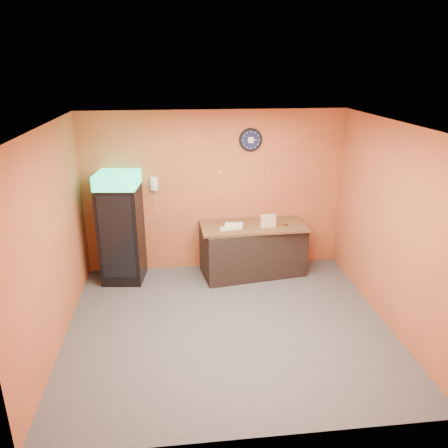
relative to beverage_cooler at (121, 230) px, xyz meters
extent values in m
plane|color=#47474C|center=(1.59, -1.61, -0.92)|extent=(4.50, 4.50, 0.00)
cube|color=#D1633B|center=(1.59, 0.39, 0.48)|extent=(4.50, 0.02, 2.80)
cube|color=#D1633B|center=(-0.66, -1.61, 0.48)|extent=(0.02, 4.00, 2.80)
cube|color=#D1633B|center=(3.84, -1.61, 0.48)|extent=(0.02, 4.00, 2.80)
cube|color=white|center=(1.59, -1.61, 1.88)|extent=(4.50, 4.00, 0.02)
cube|color=black|center=(0.00, 0.04, -0.10)|extent=(0.73, 0.73, 1.64)
cube|color=#1BEB94|center=(0.00, 0.04, 0.84)|extent=(0.73, 0.73, 0.23)
cube|color=black|center=(0.03, -0.29, -0.03)|extent=(0.54, 0.08, 1.41)
cube|color=black|center=(2.22, 0.00, -0.48)|extent=(1.84, 1.02, 0.87)
cylinder|color=black|center=(2.20, 0.37, 1.38)|extent=(0.39, 0.05, 0.39)
cylinder|color=#0F1433|center=(2.20, 0.34, 1.38)|extent=(0.33, 0.01, 0.33)
cube|color=white|center=(2.20, 0.33, 1.38)|extent=(0.09, 0.00, 0.09)
cube|color=white|center=(0.56, 0.35, 0.68)|extent=(0.12, 0.07, 0.22)
cube|color=white|center=(0.56, 0.30, 0.68)|extent=(0.05, 0.04, 0.18)
cube|color=brown|center=(2.22, 0.00, -0.02)|extent=(1.82, 0.88, 0.04)
cube|color=beige|center=(2.44, -0.14, 0.02)|extent=(0.26, 0.12, 0.05)
cube|color=beige|center=(2.44, -0.14, 0.08)|extent=(0.26, 0.12, 0.05)
cube|color=beige|center=(2.44, -0.14, 0.13)|extent=(0.26, 0.12, 0.05)
cube|color=beige|center=(2.44, -0.14, 0.18)|extent=(0.26, 0.12, 0.05)
cube|color=silver|center=(1.75, -0.19, 0.01)|extent=(0.26, 0.13, 0.04)
cube|color=silver|center=(1.85, -0.14, 0.02)|extent=(0.31, 0.17, 0.04)
cube|color=silver|center=(1.89, -0.01, 0.02)|extent=(0.31, 0.17, 0.04)
cylinder|color=silver|center=(2.02, 0.02, 0.02)|extent=(0.06, 0.06, 0.06)
camera|label=1|loc=(0.92, -6.89, 2.59)|focal=35.00mm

